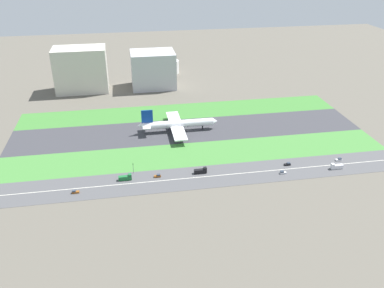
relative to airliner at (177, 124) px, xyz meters
name	(u,v)px	position (x,y,z in m)	size (l,w,h in m)	color
ground_plane	(188,130)	(9.20, 0.00, -6.23)	(800.00, 800.00, 0.00)	#5B564C
runway	(188,130)	(9.20, 0.00, -6.18)	(280.00, 46.00, 0.10)	#38383D
grass_median_north	(181,111)	(9.20, 41.00, -6.18)	(280.00, 36.00, 0.10)	#3D7A33
grass_median_south	(197,154)	(9.20, -41.00, -6.18)	(280.00, 36.00, 0.10)	#427F38
highway	(206,177)	(9.20, -73.00, -6.18)	(280.00, 28.00, 0.10)	#4C4C4F
highway_centerline	(206,177)	(9.20, -73.00, -6.13)	(266.00, 0.50, 0.01)	silver
airliner	(177,124)	(0.00, 0.00, 0.00)	(65.00, 56.00, 19.70)	white
truck_1	(336,166)	(98.27, -78.00, -4.56)	(8.40, 2.50, 4.00)	silver
car_0	(339,159)	(105.41, -68.00, -5.31)	(4.40, 1.80, 2.00)	silver
truck_2	(126,178)	(-42.84, -68.00, -4.56)	(8.40, 2.50, 4.00)	#19662D
truck_0	(201,171)	(6.62, -68.00, -4.56)	(8.40, 2.50, 4.00)	black
car_2	(283,172)	(60.05, -78.00, -5.31)	(4.40, 1.80, 2.00)	silver
car_3	(158,176)	(-22.01, -68.00, -5.31)	(4.40, 1.80, 2.00)	brown
car_1	(288,164)	(67.51, -68.00, -5.31)	(4.40, 1.80, 2.00)	black
car_4	(75,192)	(-73.69, -78.00, -5.31)	(4.40, 1.80, 2.00)	brown
traffic_light	(133,167)	(-37.43, -60.01, -1.94)	(0.36, 0.50, 7.20)	#4C4C51
terminal_building	(81,70)	(-80.80, 114.00, 15.74)	(51.31, 30.91, 43.95)	beige
hangar_building	(153,70)	(-8.48, 114.00, 12.17)	(44.56, 35.59, 36.80)	#B2B2B7
fuel_tank_west	(170,67)	(14.48, 159.00, 1.12)	(20.27, 20.27, 14.71)	silver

